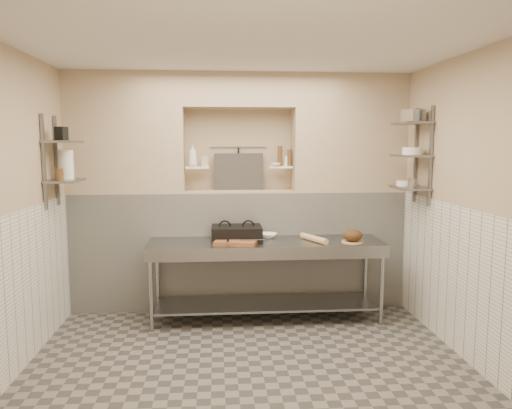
{
  "coord_description": "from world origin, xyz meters",
  "views": [
    {
      "loc": [
        -0.28,
        -4.24,
        1.98
      ],
      "look_at": [
        0.14,
        0.9,
        1.35
      ],
      "focal_mm": 35.0,
      "sensor_mm": 36.0,
      "label": 1
    }
  ],
  "objects": [
    {
      "name": "mixing_bowl",
      "position": [
        0.31,
        1.4,
        0.93
      ],
      "size": [
        0.26,
        0.26,
        0.05
      ],
      "primitive_type": "imported",
      "rotation": [
        0.0,
        0.0,
        -0.24
      ],
      "color": "white",
      "rests_on": "prep_table"
    },
    {
      "name": "wall_left",
      "position": [
        -2.05,
        0.0,
        1.4
      ],
      "size": [
        0.1,
        3.9,
        2.8
      ],
      "primitive_type": "cube",
      "color": "tan",
      "rests_on": "ground"
    },
    {
      "name": "floor",
      "position": [
        0.0,
        0.0,
        -0.05
      ],
      "size": [
        4.0,
        3.9,
        0.1
      ],
      "primitive_type": "cube",
      "color": "#656059",
      "rests_on": "ground"
    },
    {
      "name": "jar_left",
      "position": [
        -1.84,
        0.88,
        1.67
      ],
      "size": [
        0.08,
        0.08,
        0.12
      ],
      "primitive_type": "cylinder",
      "color": "#52351C",
      "rests_on": "wall_shelf_left_lower"
    },
    {
      "name": "alcove_shelf_left",
      "position": [
        -0.5,
        1.75,
        1.7
      ],
      "size": [
        0.28,
        0.16,
        0.02
      ],
      "primitive_type": "cube",
      "color": "white",
      "rests_on": "backwall_lower"
    },
    {
      "name": "condiment_b",
      "position": [
        0.5,
        1.77,
        1.83
      ],
      "size": [
        0.06,
        0.06,
        0.24
      ],
      "primitive_type": "cylinder",
      "color": "#52351C",
      "rests_on": "alcove_shelf_right"
    },
    {
      "name": "bread_loaf",
      "position": [
        1.22,
        1.05,
        0.98
      ],
      "size": [
        0.22,
        0.22,
        0.13
      ],
      "primitive_type": "ellipsoid",
      "color": "#4C2D19",
      "rests_on": "bread_board"
    },
    {
      "name": "utensil_rail",
      "position": [
        0.0,
        1.92,
        1.95
      ],
      "size": [
        0.7,
        0.02,
        0.02
      ],
      "primitive_type": "cylinder",
      "rotation": [
        0.0,
        1.57,
        0.0
      ],
      "color": "gray",
      "rests_on": "wall_back"
    },
    {
      "name": "hanging_steel",
      "position": [
        0.0,
        1.9,
        1.78
      ],
      "size": [
        0.02,
        0.02,
        0.3
      ],
      "primitive_type": "cylinder",
      "color": "black",
      "rests_on": "utensil_rail"
    },
    {
      "name": "prep_table",
      "position": [
        0.27,
        1.18,
        0.64
      ],
      "size": [
        2.6,
        0.7,
        0.9
      ],
      "color": "gray",
      "rests_on": "floor"
    },
    {
      "name": "alcove_shelf_right",
      "position": [
        0.5,
        1.75,
        1.7
      ],
      "size": [
        0.28,
        0.16,
        0.02
      ],
      "primitive_type": "cube",
      "color": "white",
      "rests_on": "backwall_lower"
    },
    {
      "name": "bowl_right_mid",
      "position": [
        1.84,
        1.02,
        1.9
      ],
      "size": [
        0.21,
        0.21,
        0.08
      ],
      "primitive_type": "cylinder",
      "color": "white",
      "rests_on": "wall_shelf_right_mid"
    },
    {
      "name": "wall_shelf_right_lower",
      "position": [
        1.84,
        1.05,
        1.5
      ],
      "size": [
        0.3,
        0.5,
        0.02
      ],
      "primitive_type": "cube",
      "color": "slate",
      "rests_on": "wall_right"
    },
    {
      "name": "wainscot_right",
      "position": [
        1.99,
        0.0,
        0.7
      ],
      "size": [
        0.02,
        3.9,
        1.4
      ],
      "primitive_type": "cube",
      "color": "silver",
      "rests_on": "floor"
    },
    {
      "name": "box_left_upper",
      "position": [
        -1.84,
        1.0,
        2.08
      ],
      "size": [
        0.13,
        0.13,
        0.14
      ],
      "primitive_type": "cube",
      "rotation": [
        0.0,
        0.0,
        -0.32
      ],
      "color": "black",
      "rests_on": "wall_shelf_left_upper"
    },
    {
      "name": "wall_shelf_left_lower",
      "position": [
        -1.84,
        1.05,
        1.6
      ],
      "size": [
        0.3,
        0.5,
        0.02
      ],
      "primitive_type": "cube",
      "color": "slate",
      "rests_on": "wall_left"
    },
    {
      "name": "shelf_rail_left_b",
      "position": [
        -1.98,
        0.85,
        1.8
      ],
      "size": [
        0.03,
        0.03,
        0.95
      ],
      "primitive_type": "cube",
      "color": "slate",
      "rests_on": "wall_left"
    },
    {
      "name": "bowl_right",
      "position": [
        1.84,
        1.19,
        1.54
      ],
      "size": [
        0.19,
        0.19,
        0.06
      ],
      "primitive_type": "cylinder",
      "color": "white",
      "rests_on": "wall_shelf_right_lower"
    },
    {
      "name": "wainscot_left",
      "position": [
        -1.99,
        0.0,
        0.7
      ],
      "size": [
        0.02,
        3.9,
        1.4
      ],
      "primitive_type": "cube",
      "color": "silver",
      "rests_on": "floor"
    },
    {
      "name": "bread_board",
      "position": [
        1.22,
        1.05,
        0.91
      ],
      "size": [
        0.24,
        0.24,
        0.01
      ],
      "primitive_type": "cylinder",
      "color": "tan",
      "rests_on": "prep_table"
    },
    {
      "name": "knife_blade",
      "position": [
        0.11,
        1.06,
        0.95
      ],
      "size": [
        0.28,
        0.04,
        0.01
      ],
      "primitive_type": "cube",
      "rotation": [
        0.0,
        0.0,
        -0.02
      ],
      "color": "gray",
      "rests_on": "cutting_board"
    },
    {
      "name": "shelf_rail_left_a",
      "position": [
        -1.98,
        1.25,
        1.8
      ],
      "size": [
        0.03,
        0.03,
        0.95
      ],
      "primitive_type": "cube",
      "color": "slate",
      "rests_on": "wall_left"
    },
    {
      "name": "wall_shelf_right_upper",
      "position": [
        1.84,
        1.05,
        2.2
      ],
      "size": [
        0.3,
        0.5,
        0.03
      ],
      "primitive_type": "cube",
      "color": "slate",
      "rests_on": "wall_right"
    },
    {
      "name": "wall_front",
      "position": [
        0.0,
        -2.0,
        1.4
      ],
      "size": [
        4.0,
        0.1,
        2.8
      ],
      "primitive_type": "cube",
      "color": "tan",
      "rests_on": "ground"
    },
    {
      "name": "splash_panel",
      "position": [
        0.0,
        1.85,
        1.64
      ],
      "size": [
        0.6,
        0.08,
        0.45
      ],
      "primitive_type": "cube",
      "rotation": [
        -0.14,
        0.0,
        0.0
      ],
      "color": "#383330",
      "rests_on": "alcove_sill"
    },
    {
      "name": "shelf_rail_right_a",
      "position": [
        1.98,
        1.25,
        1.85
      ],
      "size": [
        0.03,
        0.03,
        1.05
      ],
      "primitive_type": "cube",
      "color": "slate",
      "rests_on": "wall_right"
    },
    {
      "name": "wall_right",
      "position": [
        2.05,
        0.0,
        1.4
      ],
      "size": [
        0.1,
        3.9,
        2.8
      ],
      "primitive_type": "cube",
      "color": "tan",
      "rests_on": "ground"
    },
    {
      "name": "condiment_a",
      "position": [
        0.61,
        1.74,
        1.81
      ],
      "size": [
        0.05,
        0.05,
        0.2
      ],
      "primitive_type": "cylinder",
      "color": "#52351C",
      "rests_on": "alcove_shelf_right"
    },
    {
      "name": "jar_alcove",
      "position": [
        -0.41,
        1.78,
        1.77
      ],
      "size": [
        0.08,
        0.08,
        0.12
      ],
      "primitive_type": "cube",
      "color": "tan",
      "rests_on": "alcove_shelf_left"
    },
    {
      "name": "backwall_lower",
      "position": [
        0.0,
        1.75,
        0.7
      ],
      "size": [
        4.0,
        0.4,
        1.4
      ],
      "primitive_type": "cube",
      "color": "silver",
      "rests_on": "floor"
    },
    {
      "name": "rolling_pin",
      "position": [
        0.8,
        1.13,
        0.93
      ],
      "size": [
        0.25,
        0.44,
        0.07
      ],
      "primitive_type": "cylinder",
      "rotation": [
        1.57,
        0.0,
        0.43
      ],
      "color": "tan",
      "rests_on": "prep_table"
    },
    {
      "name": "backwall_pillar_left",
      "position": [
        -1.33,
        1.75,
        2.1
      ],
      "size": [
        1.35,
        0.4,
        1.4
      ],
      "primitive_type": "cube",
      "color": "tan",
      "rests_on": "backwall_lower"
    },
    {
      "name": "shelf_rail_right_b",
      "position": [
        1.98,
        0.85,
        1.85
      ],
      "size": [
        0.03,
        0.03,
        1.05
      ],
      "primitive_type": "cube",
      "color": "slate",
      "rests_on": "wall_right"
    },
    {
      "name": "canister_right",
      "position": [
        1.84,
        0.98,
        1.56
      ],
      "size": [
        0.1,
        0.1,
        0.1
      ],
      "primitive_type": "cylinder",
      "color": "gray",
      "rests_on": "wall_shelf_right_lower"
    },
    {
      "name": "ceiling",
      "position": [
        0.0,
        0.0,
        2.85
      ],
      "size": [
        4.0,
        3.9,
        0.1
      ],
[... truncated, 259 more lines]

